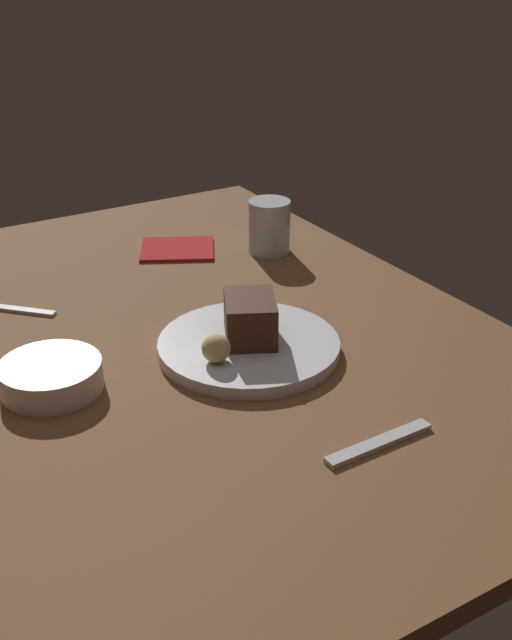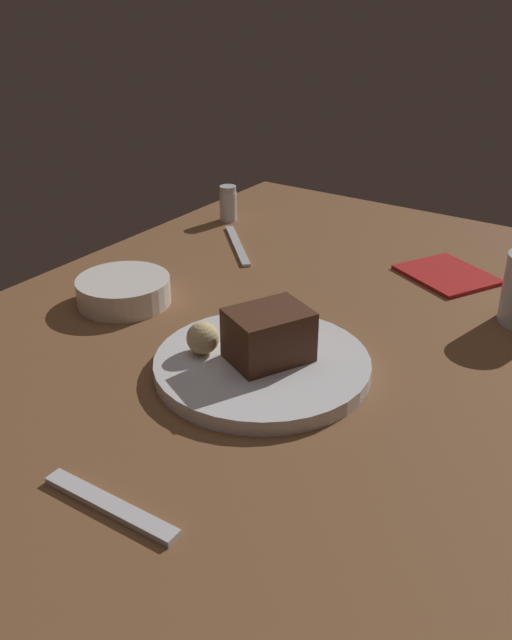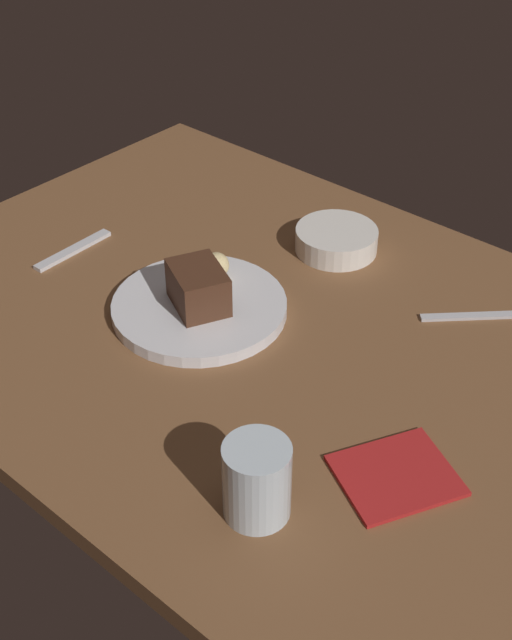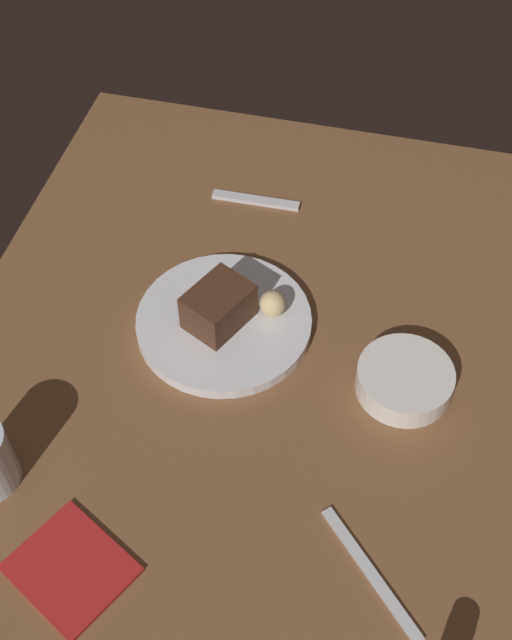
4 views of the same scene
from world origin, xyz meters
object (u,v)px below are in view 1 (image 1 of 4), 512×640
object	(u,v)px
water_glass	(269,226)
folded_napkin	(177,249)
dessert_spoon	(379,443)
side_bowl	(51,376)
chocolate_cake_slice	(250,319)
butter_knife	(0,307)
dessert_plate	(249,346)
bread_roll	(216,348)

from	to	relation	value
water_glass	folded_napkin	bearing A→B (deg)	-121.93
dessert_spoon	side_bowl	bearing A→B (deg)	130.95
water_glass	dessert_spoon	size ratio (longest dim) A/B	0.65
water_glass	side_bowl	world-z (taller)	water_glass
chocolate_cake_slice	side_bowl	bearing A→B (deg)	-98.78
dessert_spoon	butter_knife	xyz separation A→B (cm)	(-59.88, -28.60, -0.10)
dessert_plate	water_glass	bearing A→B (deg)	143.88
dessert_spoon	bread_roll	bearing A→B (deg)	107.93
dessert_plate	butter_knife	bearing A→B (deg)	-140.43
butter_knife	folded_napkin	distance (cm)	36.04
water_glass	side_bowl	distance (cm)	56.84
bread_roll	side_bowl	world-z (taller)	bread_roll
dessert_plate	water_glass	world-z (taller)	water_glass
chocolate_cake_slice	bread_roll	xyz separation A→B (cm)	(3.32, -7.30, -1.15)
folded_napkin	dessert_plate	bearing A→B (deg)	-11.55
dessert_plate	butter_knife	distance (cm)	42.21
water_glass	butter_knife	size ratio (longest dim) A/B	0.52
water_glass	side_bowl	xyz separation A→B (cm)	(26.53, -50.18, -2.98)
water_glass	dessert_spoon	xyz separation A→B (cm)	(58.70, -21.16, -4.55)
side_bowl	folded_napkin	distance (cm)	50.38
dessert_spoon	water_glass	bearing A→B (deg)	69.07
dessert_plate	side_bowl	size ratio (longest dim) A/B	1.93
chocolate_cake_slice	dessert_spoon	size ratio (longest dim) A/B	0.62
chocolate_cake_slice	side_bowl	size ratio (longest dim) A/B	0.69
bread_roll	butter_knife	xyz separation A→B (cm)	(-35.34, -20.14, -3.61)
bread_roll	dessert_plate	bearing A→B (deg)	112.59
bread_roll	chocolate_cake_slice	bearing A→B (deg)	114.48
bread_roll	side_bowl	xyz separation A→B (cm)	(-7.63, -20.55, -1.94)
side_bowl	dessert_spoon	bearing A→B (deg)	42.06
folded_napkin	bread_roll	bearing A→B (deg)	-19.14
bread_roll	folded_napkin	world-z (taller)	bread_roll
dessert_plate	chocolate_cake_slice	distance (cm)	4.15
water_glass	butter_knife	xyz separation A→B (cm)	(-1.18, -49.77, -4.65)
water_glass	folded_napkin	distance (cm)	17.82
bread_roll	folded_napkin	xyz separation A→B (cm)	(-43.26, 15.02, -3.56)
dessert_plate	bread_roll	world-z (taller)	bread_roll
dessert_plate	chocolate_cake_slice	size ratio (longest dim) A/B	2.81
chocolate_cake_slice	folded_napkin	distance (cm)	40.95
water_glass	side_bowl	bearing A→B (deg)	-62.13
bread_roll	side_bowl	size ratio (longest dim) A/B	0.29
dessert_spoon	folded_napkin	world-z (taller)	dessert_spoon
chocolate_cake_slice	folded_napkin	xyz separation A→B (cm)	(-39.94, 7.72, -4.71)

